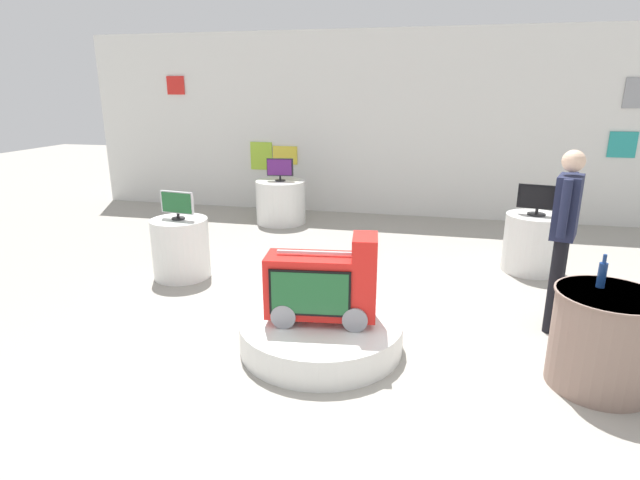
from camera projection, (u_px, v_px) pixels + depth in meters
ground_plane at (357, 358)px, 4.39m from camera, size 30.00×30.00×0.00m
back_wall_display at (405, 126)px, 8.95m from camera, size 12.08×0.13×3.26m
main_display_pedestal at (321, 334)px, 4.53m from camera, size 1.46×1.46×0.27m
novelty_firetruck_tv at (323, 287)px, 4.39m from camera, size 1.00×0.51×0.80m
display_pedestal_left_rear at (533, 243)px, 6.40m from camera, size 0.71×0.71×0.74m
tv_on_left_rear at (538, 199)px, 6.23m from camera, size 0.49×0.22×0.38m
display_pedestal_center_rear at (281, 202)px, 8.75m from camera, size 0.86×0.86×0.74m
tv_on_center_rear at (280, 169)px, 8.58m from camera, size 0.45×0.18×0.38m
display_pedestal_right_rear at (181, 248)px, 6.19m from camera, size 0.69×0.69×0.74m
tv_on_right_rear at (177, 204)px, 6.03m from camera, size 0.45×0.16×0.34m
side_table_round at (603, 339)px, 3.87m from camera, size 0.79×0.79×0.78m
bottle_on_side_table at (602, 274)px, 3.85m from camera, size 0.06×0.06×0.27m
shopper_browsing_near_truck at (564, 227)px, 4.65m from camera, size 0.31×0.54×1.73m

